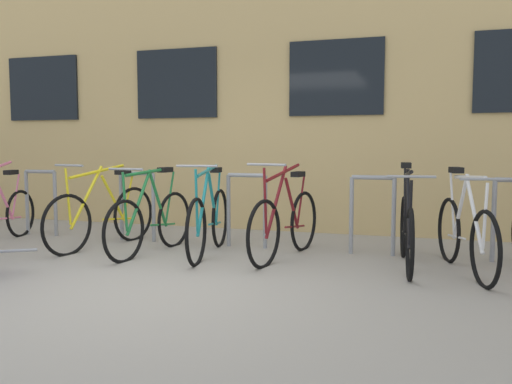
{
  "coord_description": "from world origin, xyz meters",
  "views": [
    {
      "loc": [
        2.34,
        -4.18,
        1.25
      ],
      "look_at": [
        0.54,
        1.6,
        0.71
      ],
      "focal_mm": 37.21,
      "sensor_mm": 36.0,
      "label": 1
    }
  ],
  "objects_px": {
    "bicycle_maroon": "(285,223)",
    "bicycle_teal": "(209,220)",
    "bicycle_green": "(151,221)",
    "bicycle_yellow": "(103,215)",
    "bicycle_white": "(465,234)",
    "bicycle_black": "(407,229)"
  },
  "relations": [
    {
      "from": "bicycle_maroon",
      "to": "bicycle_teal",
      "type": "bearing_deg",
      "value": -174.5
    },
    {
      "from": "bicycle_green",
      "to": "bicycle_yellow",
      "type": "distance_m",
      "value": 0.77
    },
    {
      "from": "bicycle_white",
      "to": "bicycle_green",
      "type": "relative_size",
      "value": 1.03
    },
    {
      "from": "bicycle_white",
      "to": "bicycle_green",
      "type": "distance_m",
      "value": 3.38
    },
    {
      "from": "bicycle_black",
      "to": "bicycle_maroon",
      "type": "relative_size",
      "value": 1.02
    },
    {
      "from": "bicycle_yellow",
      "to": "bicycle_maroon",
      "type": "bearing_deg",
      "value": 1.35
    },
    {
      "from": "bicycle_teal",
      "to": "bicycle_black",
      "type": "height_order",
      "value": "bicycle_black"
    },
    {
      "from": "bicycle_teal",
      "to": "bicycle_green",
      "type": "relative_size",
      "value": 1.07
    },
    {
      "from": "bicycle_maroon",
      "to": "bicycle_black",
      "type": "bearing_deg",
      "value": -1.72
    },
    {
      "from": "bicycle_white",
      "to": "bicycle_green",
      "type": "bearing_deg",
      "value": -178.74
    },
    {
      "from": "bicycle_green",
      "to": "bicycle_white",
      "type": "bearing_deg",
      "value": 1.26
    },
    {
      "from": "bicycle_white",
      "to": "bicycle_yellow",
      "type": "height_order",
      "value": "bicycle_yellow"
    },
    {
      "from": "bicycle_white",
      "to": "bicycle_teal",
      "type": "height_order",
      "value": "bicycle_teal"
    },
    {
      "from": "bicycle_green",
      "to": "bicycle_black",
      "type": "bearing_deg",
      "value": 3.75
    },
    {
      "from": "bicycle_teal",
      "to": "bicycle_green",
      "type": "xyz_separation_m",
      "value": [
        -0.66,
        -0.14,
        -0.01
      ]
    },
    {
      "from": "bicycle_black",
      "to": "bicycle_yellow",
      "type": "bearing_deg",
      "value": -179.75
    },
    {
      "from": "bicycle_green",
      "to": "bicycle_black",
      "type": "xyz_separation_m",
      "value": [
        2.82,
        0.19,
        0.01
      ]
    },
    {
      "from": "bicycle_white",
      "to": "bicycle_black",
      "type": "relative_size",
      "value": 0.97
    },
    {
      "from": "bicycle_teal",
      "to": "bicycle_maroon",
      "type": "relative_size",
      "value": 1.03
    },
    {
      "from": "bicycle_yellow",
      "to": "bicycle_teal",
      "type": "bearing_deg",
      "value": -1.23
    },
    {
      "from": "bicycle_white",
      "to": "bicycle_green",
      "type": "height_order",
      "value": "bicycle_white"
    },
    {
      "from": "bicycle_white",
      "to": "bicycle_teal",
      "type": "xyz_separation_m",
      "value": [
        -2.71,
        0.07,
        0.01
      ]
    }
  ]
}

